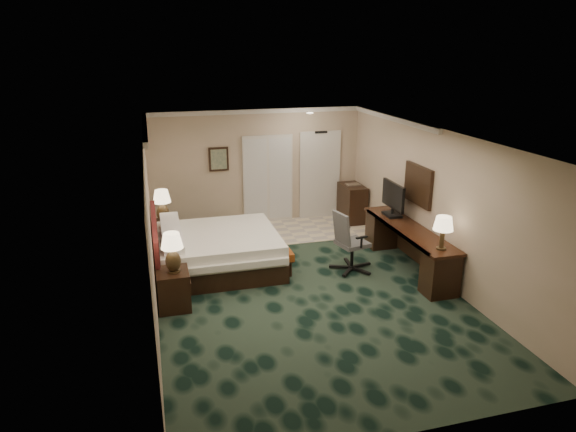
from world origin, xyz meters
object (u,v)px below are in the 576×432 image
object	(u,v)px
bed	(219,251)
desk_chair	(353,241)
lamp_far	(162,206)
bed_bench	(273,254)
tv	(393,199)
lamp_near	(173,253)
minibar	(352,203)
nightstand_near	(173,289)
desk	(408,248)
nightstand_far	(166,236)

from	to	relation	value
bed	desk_chair	world-z (taller)	desk_chair
lamp_far	bed_bench	bearing A→B (deg)	-33.57
lamp_far	tv	distance (m)	4.65
lamp_near	bed_bench	distance (m)	2.42
lamp_far	desk_chair	size ratio (longest dim) A/B	0.57
minibar	bed	bearing A→B (deg)	-150.77
bed_bench	tv	bearing A→B (deg)	-1.67
minibar	nightstand_near	bearing A→B (deg)	-143.18
bed_bench	desk	distance (m)	2.58
desk	bed	bearing A→B (deg)	164.94
tv	minibar	bearing A→B (deg)	90.18
lamp_far	bed_bench	xyz separation A→B (m)	(1.99, -1.32, -0.74)
nightstand_far	bed_bench	bearing A→B (deg)	-34.02
bed	desk	bearing A→B (deg)	-15.06
lamp_near	tv	size ratio (longest dim) A/B	0.75
lamp_far	desk_chair	bearing A→B (deg)	-29.63
bed_bench	minibar	xyz separation A→B (m)	(2.48, 2.10, 0.22)
bed	lamp_near	xyz separation A→B (m)	(-0.90, -1.39, 0.62)
tv	nightstand_near	bearing A→B (deg)	-164.19
bed	lamp_near	world-z (taller)	lamp_near
lamp_far	desk	size ratio (longest dim) A/B	0.24
bed_bench	nightstand_near	bearing A→B (deg)	-148.53
bed_bench	minibar	distance (m)	3.26
nightstand_far	minibar	world-z (taller)	minibar
lamp_far	desk	xyz separation A→B (m)	(4.43, -2.12, -0.56)
bed	nightstand_far	bearing A→B (deg)	128.21
nightstand_far	desk	size ratio (longest dim) A/B	0.22
bed	desk	world-z (taller)	desk
bed	desk	distance (m)	3.59
lamp_near	tv	xyz separation A→B (m)	(4.38, 1.21, 0.19)
nightstand_far	tv	bearing A→B (deg)	-17.22
lamp_near	desk_chair	xyz separation A→B (m)	(3.32, 0.66, -0.38)
desk	minibar	xyz separation A→B (m)	(0.04, 2.90, 0.04)
lamp_far	nightstand_far	bearing A→B (deg)	13.07
desk	tv	bearing A→B (deg)	89.01
lamp_near	desk	xyz separation A→B (m)	(4.37, 0.46, -0.56)
tv	minibar	world-z (taller)	tv
desk	tv	distance (m)	1.06
bed	lamp_near	distance (m)	1.77
desk	desk_chair	distance (m)	1.09
desk_chair	nightstand_far	bearing A→B (deg)	137.61
bed	tv	xyz separation A→B (m)	(3.48, -0.18, 0.80)
bed_bench	lamp_near	bearing A→B (deg)	-147.47
nightstand_near	lamp_near	xyz separation A→B (m)	(0.03, -0.03, 0.65)
minibar	nightstand_far	bearing A→B (deg)	-170.12
lamp_near	tv	bearing A→B (deg)	15.45
nightstand_far	desk_chair	bearing A→B (deg)	-29.89
tv	desk_chair	xyz separation A→B (m)	(-1.07, -0.56, -0.56)
nightstand_far	tv	world-z (taller)	tv
tv	desk_chair	distance (m)	1.33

